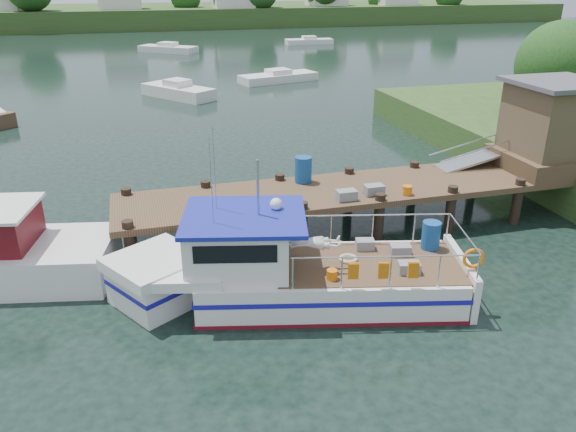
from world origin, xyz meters
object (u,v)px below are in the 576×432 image
object	(u,v)px
moored_c	(278,77)
moored_d	(168,49)
moored_b	(178,91)
dock	(487,150)
lobster_boat	(285,272)
moored_far	(309,41)

from	to	relation	value
moored_c	moored_d	world-z (taller)	moored_d
moored_b	dock	bearing A→B (deg)	-51.15
lobster_boat	moored_c	xyz separation A→B (m)	(8.01, 30.92, -0.46)
moored_c	moored_d	xyz separation A→B (m)	(-6.84, 20.29, 0.04)
dock	moored_c	xyz separation A→B (m)	(-0.25, 27.08, -1.88)
dock	lobster_boat	xyz separation A→B (m)	(-8.26, -3.85, -1.42)
lobster_boat	moored_b	size ratio (longest dim) A/B	1.68
moored_far	moored_d	world-z (taller)	moored_d
lobster_boat	moored_b	bearing A→B (deg)	104.04
lobster_boat	moored_far	world-z (taller)	lobster_boat
moored_far	moored_c	world-z (taller)	moored_c
dock	moored_b	world-z (taller)	dock
moored_far	dock	bearing A→B (deg)	-112.96
dock	moored_b	size ratio (longest dim) A/B	2.98
dock	moored_c	bearing A→B (deg)	90.53
moored_b	moored_c	distance (m)	9.09
moored_b	moored_far	bearing A→B (deg)	75.43
moored_b	moored_c	world-z (taller)	moored_b
lobster_boat	moored_d	size ratio (longest dim) A/B	1.48
dock	moored_far	bearing A→B (deg)	79.06
moored_b	moored_d	size ratio (longest dim) A/B	0.88
lobster_boat	moored_d	bearing A→B (deg)	102.46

